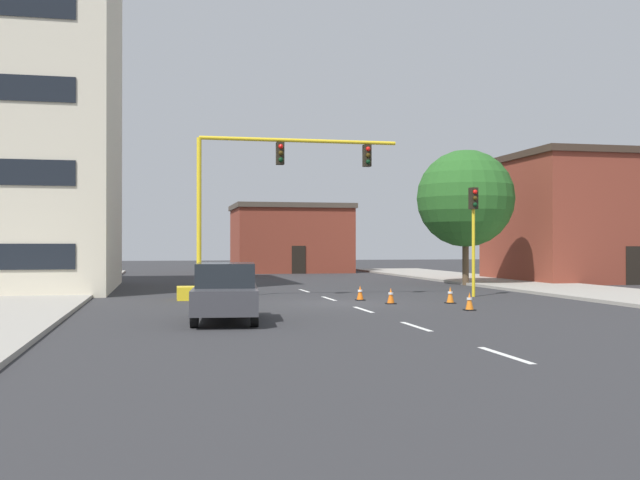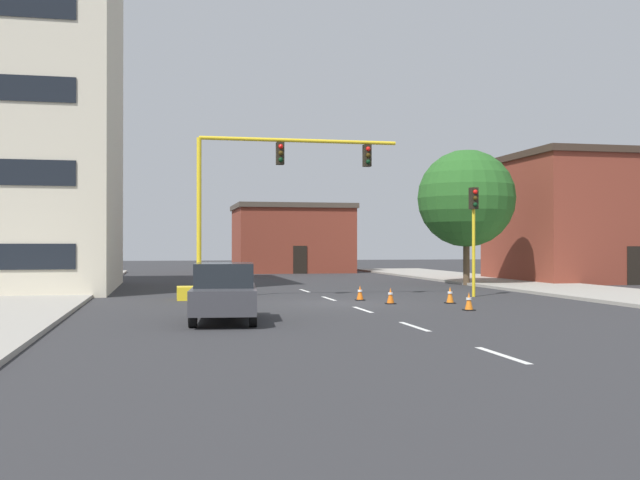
{
  "view_description": "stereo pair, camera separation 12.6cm",
  "coord_description": "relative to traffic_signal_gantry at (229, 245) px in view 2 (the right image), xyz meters",
  "views": [
    {
      "loc": [
        -6.99,
        -28.27,
        2.29
      ],
      "look_at": [
        -0.29,
        2.91,
        2.49
      ],
      "focal_mm": 41.79,
      "sensor_mm": 36.0,
      "label": 1
    },
    {
      "loc": [
        -6.86,
        -28.29,
        2.29
      ],
      "look_at": [
        -0.29,
        2.91,
        2.49
      ],
      "focal_mm": 41.79,
      "sensor_mm": 36.0,
      "label": 2
    }
  ],
  "objects": [
    {
      "name": "ground_plane",
      "position": [
        4.19,
        -3.02,
        -2.27
      ],
      "size": [
        160.0,
        160.0,
        0.0
      ],
      "primitive_type": "plane",
      "color": "#2D2D30"
    },
    {
      "name": "sidewalk_left",
      "position": [
        -8.64,
        4.98,
        -2.2
      ],
      "size": [
        6.0,
        56.0,
        0.14
      ],
      "primitive_type": "cube",
      "color": "#9E998E",
      "rests_on": "ground_plane"
    },
    {
      "name": "sidewalk_right",
      "position": [
        17.03,
        4.98,
        -2.2
      ],
      "size": [
        6.0,
        56.0,
        0.14
      ],
      "primitive_type": "cube",
      "color": "#9E998E",
      "rests_on": "ground_plane"
    },
    {
      "name": "lane_stripe_seg_0",
      "position": [
        4.19,
        -17.02,
        -2.26
      ],
      "size": [
        0.16,
        2.4,
        0.01
      ],
      "primitive_type": "cube",
      "color": "silver",
      "rests_on": "ground_plane"
    },
    {
      "name": "lane_stripe_seg_1",
      "position": [
        4.19,
        -11.52,
        -2.26
      ],
      "size": [
        0.16,
        2.4,
        0.01
      ],
      "primitive_type": "cube",
      "color": "silver",
      "rests_on": "ground_plane"
    },
    {
      "name": "lane_stripe_seg_2",
      "position": [
        4.19,
        -6.02,
        -2.26
      ],
      "size": [
        0.16,
        2.4,
        0.01
      ],
      "primitive_type": "cube",
      "color": "silver",
      "rests_on": "ground_plane"
    },
    {
      "name": "lane_stripe_seg_3",
      "position": [
        4.19,
        -0.52,
        -2.26
      ],
      "size": [
        0.16,
        2.4,
        0.01
      ],
      "primitive_type": "cube",
      "color": "silver",
      "rests_on": "ground_plane"
    },
    {
      "name": "lane_stripe_seg_4",
      "position": [
        4.19,
        4.98,
        -2.26
      ],
      "size": [
        0.16,
        2.4,
        0.01
      ],
      "primitive_type": "cube",
      "color": "silver",
      "rests_on": "ground_plane"
    },
    {
      "name": "building_brick_center",
      "position": [
        7.85,
        30.25,
        0.56
      ],
      "size": [
        9.6,
        8.24,
        5.63
      ],
      "color": "brown",
      "rests_on": "ground_plane"
    },
    {
      "name": "building_row_right",
      "position": [
        23.52,
        11.05,
        1.7
      ],
      "size": [
        10.46,
        9.97,
        7.9
      ],
      "color": "brown",
      "rests_on": "ground_plane"
    },
    {
      "name": "traffic_signal_gantry",
      "position": [
        0.0,
        0.0,
        0.0
      ],
      "size": [
        9.43,
        1.2,
        6.83
      ],
      "color": "yellow",
      "rests_on": "ground_plane"
    },
    {
      "name": "traffic_light_pole_right",
      "position": [
        10.68,
        -0.74,
        1.26
      ],
      "size": [
        0.32,
        0.47,
        4.8
      ],
      "color": "yellow",
      "rests_on": "ground_plane"
    },
    {
      "name": "tree_right_mid",
      "position": [
        14.07,
        8.06,
        2.64
      ],
      "size": [
        5.49,
        5.49,
        7.66
      ],
      "color": "brown",
      "rests_on": "ground_plane"
    },
    {
      "name": "sedan_dark_gray_near_left",
      "position": [
        -0.9,
        -9.06,
        -1.38
      ],
      "size": [
        2.3,
        4.67,
        1.74
      ],
      "color": "#3D3D42",
      "rests_on": "ground_plane"
    },
    {
      "name": "traffic_cone_roadside_a",
      "position": [
        5.91,
        -3.8,
        -1.96
      ],
      "size": [
        0.36,
        0.36,
        0.63
      ],
      "color": "black",
      "rests_on": "ground_plane"
    },
    {
      "name": "traffic_cone_roadside_b",
      "position": [
        8.25,
        -4.03,
        -1.94
      ],
      "size": [
        0.36,
        0.36,
        0.66
      ],
      "color": "black",
      "rests_on": "ground_plane"
    },
    {
      "name": "traffic_cone_roadside_c",
      "position": [
        5.23,
        -1.78,
        -1.96
      ],
      "size": [
        0.36,
        0.36,
        0.62
      ],
      "color": "black",
      "rests_on": "ground_plane"
    },
    {
      "name": "traffic_cone_roadside_d",
      "position": [
        7.72,
        -7.1,
        -1.95
      ],
      "size": [
        0.36,
        0.36,
        0.64
      ],
      "color": "black",
      "rests_on": "ground_plane"
    }
  ]
}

